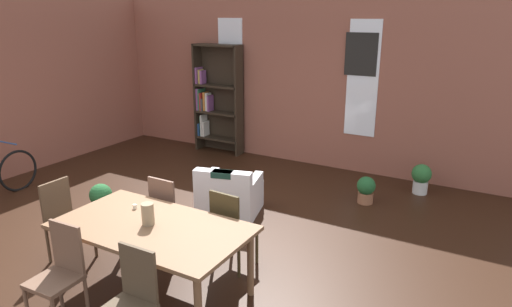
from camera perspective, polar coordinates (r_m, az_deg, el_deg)
The scene contains 18 objects.
ground_plane at distance 5.99m, azimuth -11.87°, elevation -10.69°, with size 10.02×10.02×0.00m, color black.
back_wall_brick at distance 8.64m, azimuth 4.70°, elevation 9.00°, with size 8.71×0.12×3.07m, color #965442.
window_pane_0 at distance 9.21m, azimuth -3.21°, elevation 10.51°, with size 0.55×0.02×1.99m, color white.
window_pane_1 at distance 8.08m, azimuth 13.31°, elevation 9.12°, with size 0.55×0.02×1.99m, color white.
dining_table at distance 4.70m, azimuth -12.94°, elevation -9.63°, with size 1.96×1.08×0.76m.
vase_on_table at distance 4.65m, azimuth -13.50°, elevation -7.44°, with size 0.13×0.13×0.22m, color #998466.
tealight_candle_0 at distance 5.07m, azimuth -15.05°, elevation -6.49°, with size 0.04×0.04×0.05m, color silver.
dining_chair_far_left at distance 5.55m, azimuth -10.91°, elevation -7.09°, with size 0.41×0.41×0.95m.
dining_chair_head_left at distance 5.71m, azimuth -23.03°, elevation -7.54°, with size 0.40×0.40×0.95m.
dining_chair_near_right at distance 4.05m, azimuth -15.51°, elevation -17.41°, with size 0.41×0.41×0.95m.
dining_chair_far_right at distance 5.07m, azimuth -3.20°, elevation -9.25°, with size 0.42×0.42×0.95m.
dining_chair_near_left at distance 4.64m, azimuth -23.51°, elevation -13.47°, with size 0.42×0.42×0.95m.
bookshelf_tall at distance 9.32m, azimuth -5.15°, elevation 6.82°, with size 1.04×0.30×2.19m.
armchair_white at distance 6.48m, azimuth -3.40°, elevation -5.39°, with size 0.98×0.98×0.75m.
potted_plant_by_shelf at distance 7.07m, azimuth 13.71°, elevation -4.40°, with size 0.28×0.28×0.42m.
potted_plant_corner at distance 7.68m, azimuth 20.13°, elevation -2.85°, with size 0.31×0.31×0.49m.
potted_plant_window at distance 6.74m, azimuth -18.97°, elevation -5.40°, with size 0.31×0.31×0.50m.
framed_picture at distance 8.05m, azimuth 13.14°, elevation 12.10°, with size 0.56×0.03×0.72m, color black.
Camera 1 is at (3.61, -3.89, 2.78)m, focal length 31.68 mm.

